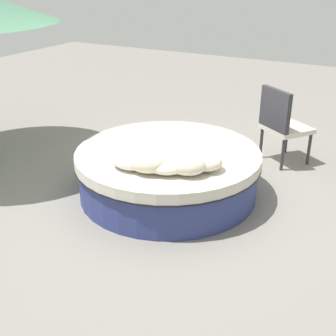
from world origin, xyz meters
TOP-DOWN VIEW (x-y plane):
  - ground_plane at (0.00, 0.00)m, footprint 16.00×16.00m
  - round_bed at (0.00, 0.00)m, footprint 2.02×2.02m
  - throw_pillow_0 at (0.11, 0.57)m, footprint 0.43×0.32m
  - throw_pillow_1 at (-0.07, 0.54)m, footprint 0.42×0.38m
  - throw_pillow_2 at (-0.23, 0.47)m, footprint 0.44×0.39m
  - throw_pillow_3 at (-0.41, 0.42)m, footprint 0.42×0.33m
  - throw_pillow_4 at (-0.51, 0.26)m, footprint 0.43×0.34m
  - patio_chair at (-0.84, -1.44)m, footprint 0.71×0.71m

SIDE VIEW (x-z plane):
  - ground_plane at x=0.00m, z-range 0.00..0.00m
  - round_bed at x=0.00m, z-range 0.01..0.52m
  - patio_chair at x=-0.84m, z-range 0.07..1.05m
  - throw_pillow_2 at x=-0.23m, z-range 0.51..0.67m
  - throw_pillow_4 at x=-0.51m, z-range 0.51..0.69m
  - throw_pillow_0 at x=0.11m, z-range 0.51..0.69m
  - throw_pillow_3 at x=-0.41m, z-range 0.51..0.71m
  - throw_pillow_1 at x=-0.07m, z-range 0.51..0.73m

